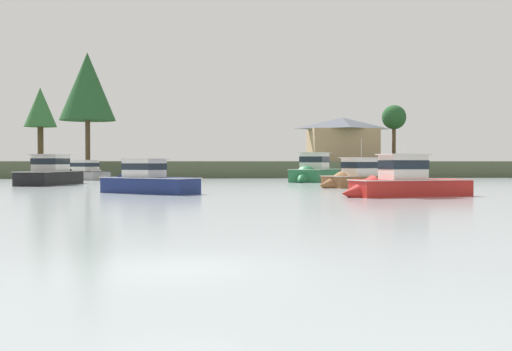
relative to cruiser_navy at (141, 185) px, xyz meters
name	(u,v)px	position (x,y,z in m)	size (l,w,h in m)	color
ground_plane	(173,268)	(2.89, -31.03, -0.50)	(477.98, 477.98, 0.00)	#939EA3
far_shore_bank	(189,168)	(2.89, 65.76, 0.57)	(215.09, 53.09, 2.14)	#4C563D
cruiser_navy	(141,185)	(0.00, 0.00, 0.00)	(7.38, 6.65, 3.77)	navy
cruiser_red	(399,187)	(15.41, -5.91, 0.05)	(8.42, 3.99, 4.65)	#B2231E
cruiser_green	(313,175)	(15.76, 23.69, 0.16)	(7.11, 10.06, 5.83)	#236B3D
cruiser_black	(55,177)	(-9.15, 18.02, 0.12)	(4.71, 10.59, 4.93)	black
cruiser_wood	(359,181)	(16.70, 8.41, 0.03)	(9.05, 6.20, 4.78)	brown
cruiser_grey	(86,175)	(-8.57, 32.54, 0.02)	(7.64, 7.24, 4.02)	gray
shore_tree_center_right	(394,118)	(37.72, 66.15, 9.04)	(4.14, 4.14, 9.63)	brown
shore_tree_inland_c	(87,87)	(-9.90, 42.57, 11.17)	(7.11, 7.11, 13.91)	brown
shore_tree_far_left	(40,108)	(-18.40, 54.41, 9.31)	(4.64, 4.64, 10.67)	brown
cottage_behind_trees	(343,139)	(29.48, 69.09, 5.58)	(12.29, 8.24, 7.64)	tan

